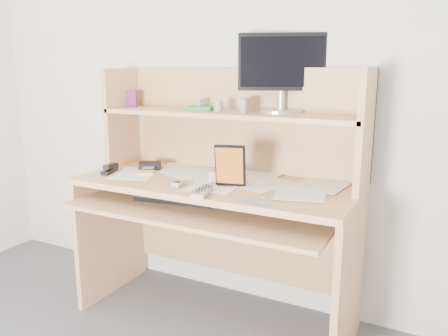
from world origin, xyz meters
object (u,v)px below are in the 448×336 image
at_px(tv_remote, 202,191).
at_px(monitor, 283,70).
at_px(desk, 221,188).
at_px(game_case, 230,166).
at_px(keyboard, 177,198).

relative_size(tv_remote, monitor, 0.45).
height_order(desk, game_case, desk).
bearing_deg(monitor, desk, -167.48).
bearing_deg(monitor, tv_remote, -131.40).
height_order(desk, tv_remote, desk).
distance_m(keyboard, game_case, 0.35).
distance_m(keyboard, tv_remote, 0.30).
xyz_separation_m(keyboard, tv_remote, (0.24, -0.15, 0.10)).
bearing_deg(keyboard, desk, 38.32).
xyz_separation_m(keyboard, game_case, (0.29, 0.01, 0.19)).
height_order(keyboard, game_case, game_case).
xyz_separation_m(tv_remote, monitor, (0.18, 0.49, 0.52)).
distance_m(desk, tv_remote, 0.34).
bearing_deg(monitor, game_case, -132.01).
distance_m(game_case, monitor, 0.56).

